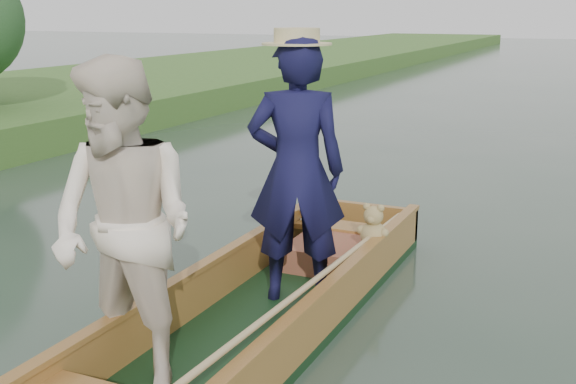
% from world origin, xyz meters
% --- Properties ---
extents(ground, '(120.00, 120.00, 0.00)m').
position_xyz_m(ground, '(0.00, 0.00, 0.00)').
color(ground, '#283D30').
rests_on(ground, ground).
extents(punt, '(1.38, 5.00, 2.17)m').
position_xyz_m(punt, '(-0.10, -0.23, 0.81)').
color(punt, black).
rests_on(punt, ground).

